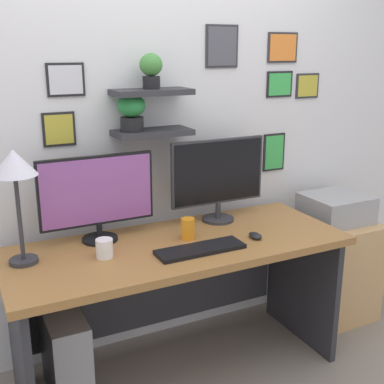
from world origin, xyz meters
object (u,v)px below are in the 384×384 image
Objects in this scene: keyboard at (200,249)px; drawer_cabinet at (331,267)px; printer at (336,208)px; computer_mouse at (255,236)px; monitor_right at (218,176)px; water_cup at (188,229)px; desk at (174,276)px; coffee_mug at (104,248)px; monitor_left at (97,195)px; desk_lamp at (15,171)px; computer_tower_left at (66,356)px.

drawer_cabinet is (1.11, 0.29, -0.44)m from keyboard.
computer_mouse is at bearing -161.37° from printer.
monitor_right reaches higher than water_cup.
desk is 3.92× the size of keyboard.
desk is at bearing 160.05° from water_cup.
coffee_mug reaches higher than computer_mouse.
water_cup is at bearing 154.28° from computer_mouse.
monitor_left reaches higher than drawer_cabinet.
printer is (1.90, 0.05, -0.46)m from desk_lamp.
monitor_right reaches higher than coffee_mug.
computer_mouse is (0.72, -0.34, -0.22)m from monitor_left.
keyboard is 0.92m from desk_lamp.
printer is (0.78, 0.26, -0.04)m from computer_mouse.
keyboard is 4.89× the size of coffee_mug.
desk_lamp reaches higher than printer.
drawer_cabinet is 0.40m from printer.
monitor_right is at bearing 33.74° from water_cup.
computer_tower_left is at bearing 158.46° from coffee_mug.
desk is at bearing -154.94° from monitor_right.
drawer_cabinet is at bearing 2.35° from computer_tower_left.
computer_tower_left is at bearing -177.65° from printer.
desk_lamp is 0.53m from coffee_mug.
water_cup reaches higher than computer_tower_left.
desk_lamp reaches higher than computer_mouse.
drawer_cabinet is (1.90, 0.05, -0.86)m from desk_lamp.
printer is at bearing 1.39° from desk_lamp.
monitor_left is 0.83m from computer_mouse.
desk_lamp is (-0.39, -0.12, 0.19)m from monitor_left.
desk_lamp is 4.78× the size of water_cup.
keyboard is at bearing -176.16° from computer_mouse.
water_cup is at bearing -146.26° from monitor_right.
computer_tower_left is (-1.75, -0.07, -0.49)m from printer.
desk is 2.70× the size of drawer_cabinet.
desk_lamp is 0.96m from computer_tower_left.
monitor_left is 0.30m from coffee_mug.
keyboard is at bearing -18.55° from computer_tower_left.
monitor_left is at bearing 79.76° from coffee_mug.
water_cup is (-0.28, -0.19, -0.20)m from monitor_right.
computer_tower_left is at bearing -171.16° from monitor_right.
desk_lamp is at bearing -173.70° from monitor_right.
keyboard is 0.46m from coffee_mug.
computer_mouse reaches higher than keyboard.
keyboard is at bearing -17.13° from coffee_mug.
computer_tower_left is (-0.59, 0.02, -0.31)m from desk.
monitor_right is 1.07m from drawer_cabinet.
desk_lamp is at bearing 170.19° from computer_tower_left.
monitor_right is (0.69, -0.00, 0.02)m from monitor_left.
drawer_cabinet is 1.39× the size of computer_tower_left.
monitor_left reaches higher than computer_mouse.
keyboard is 0.96× the size of computer_tower_left.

